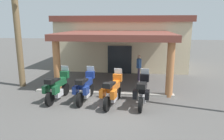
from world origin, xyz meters
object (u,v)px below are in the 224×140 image
object	(u,v)px
motel_building	(122,41)
motorcycle_blue	(85,87)
palm_tree_roadside	(15,5)
motorcycle_black	(143,91)
motorcycle_orange	(113,91)
motorcycle_green	(57,87)
pedestrian	(139,66)

from	to	relation	value
motel_building	motorcycle_blue	bearing A→B (deg)	-97.68
motorcycle_blue	palm_tree_roadside	world-z (taller)	palm_tree_roadside
motel_building	motorcycle_black	distance (m)	9.27
motorcycle_black	palm_tree_roadside	world-z (taller)	palm_tree_roadside
motorcycle_orange	motorcycle_green	bearing A→B (deg)	96.34
motorcycle_blue	motorcycle_green	bearing A→B (deg)	98.97
motorcycle_black	palm_tree_roadside	xyz separation A→B (m)	(-7.24, 2.28, 4.07)
motorcycle_blue	pedestrian	distance (m)	4.94
motel_building	motorcycle_orange	world-z (taller)	motel_building
motel_building	pedestrian	size ratio (longest dim) A/B	6.61
motel_building	motorcycle_orange	bearing A→B (deg)	-88.65
motorcycle_black	palm_tree_roadside	bearing A→B (deg)	79.67
pedestrian	palm_tree_roadside	distance (m)	8.30
motel_building	palm_tree_roadside	bearing A→B (deg)	-129.96
motel_building	pedestrian	xyz separation A→B (m)	(1.46, -4.55, -1.21)
motel_building	palm_tree_roadside	xyz separation A→B (m)	(-5.61, -6.72, 2.56)
motorcycle_blue	motorcycle_black	world-z (taller)	same
motorcycle_orange	pedestrian	world-z (taller)	pedestrian
motorcycle_blue	motorcycle_orange	xyz separation A→B (m)	(1.39, -0.37, 0.00)
motorcycle_green	motorcycle_black	bearing A→B (deg)	-84.31
motel_building	motorcycle_orange	distance (m)	9.23
motorcycle_black	pedestrian	size ratio (longest dim) A/B	1.28
motel_building	palm_tree_roadside	world-z (taller)	palm_tree_roadside
motorcycle_green	palm_tree_roadside	xyz separation A→B (m)	(-3.06, 2.09, 4.07)
motorcycle_black	pedestrian	xyz separation A→B (m)	(-0.17, 4.45, 0.30)
motorcycle_orange	motel_building	bearing A→B (deg)	13.78
motorcycle_orange	motorcycle_black	bearing A→B (deg)	-73.73
pedestrian	motorcycle_green	bearing A→B (deg)	-136.14
palm_tree_roadside	motorcycle_orange	bearing A→B (deg)	-22.15
motorcycle_orange	palm_tree_roadside	bearing A→B (deg)	80.18
motorcycle_orange	pedestrian	bearing A→B (deg)	-2.76
motorcycle_black	pedestrian	distance (m)	4.47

